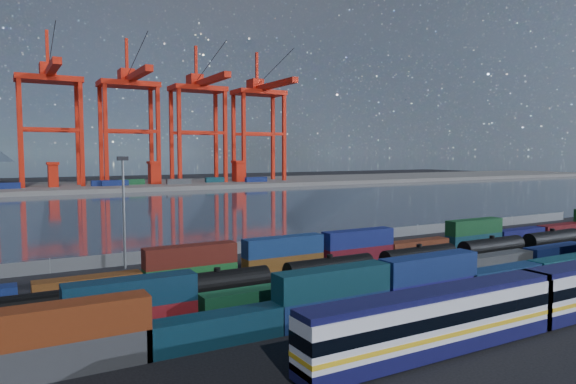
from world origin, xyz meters
TOP-DOWN VIEW (x-y plane):
  - ground at (0.00, 0.00)m, footprint 700.00×700.00m
  - harbor_water at (0.00, 105.00)m, footprint 700.00×700.00m
  - far_quay at (0.00, 210.00)m, footprint 700.00×70.00m
  - distant_mountains at (63.02, 1600.00)m, footprint 2470.00×1100.00m
  - container_row_south at (1.27, -9.06)m, footprint 139.75×2.59m
  - container_row_mid at (-28.32, -2.54)m, footprint 116.21×2.49m
  - container_row_north at (4.98, 11.91)m, footprint 142.11×2.46m
  - tanker_string at (6.53, 3.07)m, footprint 106.03×2.80m
  - waterfront_fence at (-0.00, 28.00)m, footprint 160.12×0.12m
  - yard_light_mast at (-30.00, 26.00)m, footprint 1.60×0.40m
  - gantry_cranes at (-7.50, 203.08)m, footprint 202.85×53.47m
  - quay_containers at (-11.00, 195.46)m, footprint 172.58×10.99m
  - straddle_carriers at (-2.50, 200.00)m, footprint 140.00×7.00m

SIDE VIEW (x-z plane):
  - ground at x=0.00m, z-range 0.00..0.00m
  - harbor_water at x=0.00m, z-range 0.01..0.01m
  - far_quay at x=0.00m, z-range 0.00..2.00m
  - waterfront_fence at x=0.00m, z-range -0.10..2.10m
  - container_row_mid at x=-28.32m, z-range -0.84..4.46m
  - tanker_string at x=6.53m, z-range 0.01..4.01m
  - container_row_north at x=4.98m, z-range -0.49..4.74m
  - container_row_south at x=1.27m, z-range -0.52..5.01m
  - quay_containers at x=-11.00m, z-range 2.00..4.60m
  - straddle_carriers at x=-2.50m, z-range 2.27..13.37m
  - yard_light_mast at x=-30.00m, z-range 1.00..17.60m
  - gantry_cranes at x=-7.50m, z-range 8.18..80.59m
  - distant_mountains at x=63.02m, z-range -39.71..480.29m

